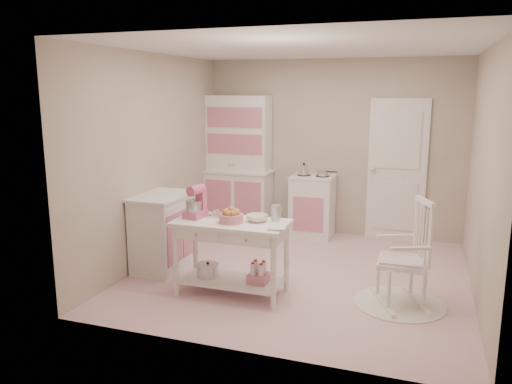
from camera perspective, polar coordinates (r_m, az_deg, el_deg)
room_shell at (r=5.66m, az=5.30°, el=6.46°), size 3.84×3.84×2.62m
door at (r=7.44m, az=15.81°, el=2.41°), size 0.82×0.05×2.04m
hutch at (r=7.73m, az=-2.08°, el=3.31°), size 1.06×0.50×2.08m
stove at (r=7.45m, az=6.47°, el=-1.61°), size 0.62×0.57×0.92m
base_cabinet at (r=6.18m, az=-10.56°, el=-4.49°), size 0.54×0.84×0.92m
lace_rug at (r=5.43m, az=16.05°, el=-12.13°), size 0.92×0.92×0.01m
rocking_chair at (r=5.24m, az=16.38°, el=-6.66°), size 0.73×0.85×1.10m
work_table at (r=5.35m, az=-2.81°, el=-7.49°), size 1.20×0.60×0.80m
stand_mixer at (r=5.38m, az=-6.95°, el=-1.15°), size 0.24×0.31×0.34m
cookie_tray at (r=5.45m, az=-3.62°, el=-2.67°), size 0.34×0.24×0.02m
bread_basket at (r=5.17m, az=-2.86°, el=-3.02°), size 0.25×0.25×0.09m
mixing_bowl at (r=5.21m, az=0.13°, el=-3.00°), size 0.23×0.23×0.07m
metal_pitcher at (r=5.22m, az=2.28°, el=-2.42°), size 0.10×0.10×0.17m
recipe_book at (r=4.98m, az=1.46°, el=-4.00°), size 0.21×0.26×0.02m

